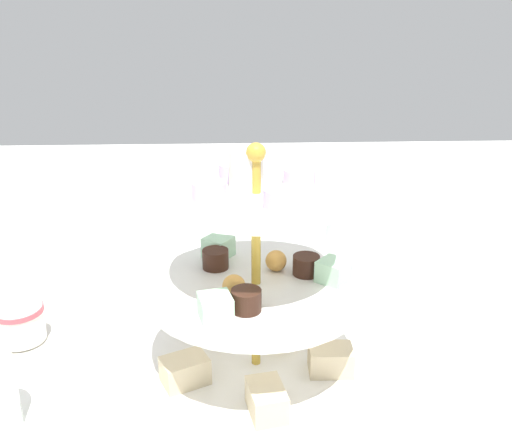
{
  "coord_description": "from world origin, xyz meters",
  "views": [
    {
      "loc": [
        -0.52,
        0.02,
        0.38
      ],
      "look_at": [
        0.0,
        0.0,
        0.18
      ],
      "focal_mm": 38.11,
      "sensor_mm": 36.0,
      "label": 1
    }
  ],
  "objects_px": {
    "tiered_serving_stand": "(256,304)",
    "teacup_with_saucer": "(21,326)",
    "water_glass_tall_right": "(346,235)",
    "butter_knife_right": "(144,266)"
  },
  "relations": [
    {
      "from": "tiered_serving_stand",
      "to": "teacup_with_saucer",
      "type": "distance_m",
      "value": 0.3
    },
    {
      "from": "water_glass_tall_right",
      "to": "butter_knife_right",
      "type": "xyz_separation_m",
      "value": [
        0.05,
        0.32,
        -0.07
      ]
    },
    {
      "from": "tiered_serving_stand",
      "to": "butter_knife_right",
      "type": "bearing_deg",
      "value": 30.92
    },
    {
      "from": "water_glass_tall_right",
      "to": "butter_knife_right",
      "type": "bearing_deg",
      "value": 81.74
    },
    {
      "from": "teacup_with_saucer",
      "to": "water_glass_tall_right",
      "type": "bearing_deg",
      "value": -68.73
    },
    {
      "from": "teacup_with_saucer",
      "to": "butter_knife_right",
      "type": "height_order",
      "value": "teacup_with_saucer"
    },
    {
      "from": "tiered_serving_stand",
      "to": "butter_knife_right",
      "type": "height_order",
      "value": "tiered_serving_stand"
    },
    {
      "from": "tiered_serving_stand",
      "to": "teacup_with_saucer",
      "type": "bearing_deg",
      "value": 76.81
    },
    {
      "from": "butter_knife_right",
      "to": "water_glass_tall_right",
      "type": "bearing_deg",
      "value": 147.62
    },
    {
      "from": "teacup_with_saucer",
      "to": "butter_knife_right",
      "type": "xyz_separation_m",
      "value": [
        0.22,
        -0.12,
        -0.02
      ]
    }
  ]
}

